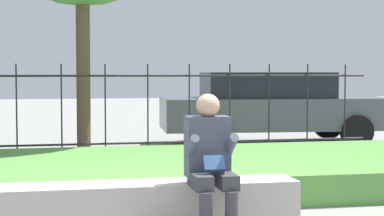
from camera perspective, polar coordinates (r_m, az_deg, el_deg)
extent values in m
cube|color=#ADA89E|center=(5.83, -5.01, -8.87)|extent=(2.95, 0.46, 0.46)
cylinder|color=#38383D|center=(5.36, 1.23, -9.45)|extent=(0.11, 0.11, 0.37)
cube|color=#38383D|center=(5.51, 0.74, -6.50)|extent=(0.15, 0.42, 0.13)
cylinder|color=#38383D|center=(5.41, 3.53, -9.33)|extent=(0.11, 0.11, 0.37)
cube|color=#38383D|center=(5.56, 2.97, -6.42)|extent=(0.15, 0.42, 0.13)
cube|color=#424756|center=(5.70, 1.37, -3.44)|extent=(0.38, 0.24, 0.54)
sphere|color=tan|center=(5.65, 1.42, 0.21)|extent=(0.21, 0.21, 0.21)
cylinder|color=#424756|center=(5.51, 0.01, -3.46)|extent=(0.08, 0.29, 0.24)
cylinder|color=#424756|center=(5.59, 3.46, -3.37)|extent=(0.08, 0.29, 0.24)
cube|color=#335689|center=(5.46, 1.99, -4.89)|extent=(0.18, 0.09, 0.13)
cube|color=#569342|center=(8.11, -4.20, -5.85)|extent=(10.13, 3.15, 0.35)
cylinder|color=#232326|center=(10.28, -5.81, -3.14)|extent=(8.13, 0.03, 0.03)
cylinder|color=#232326|center=(10.22, -5.84, 2.87)|extent=(8.13, 0.03, 0.03)
cylinder|color=#232326|center=(10.21, -15.32, -0.61)|extent=(0.02, 0.02, 1.58)
cylinder|color=#232326|center=(10.19, -11.52, -0.57)|extent=(0.02, 0.02, 1.58)
cylinder|color=#232326|center=(10.21, -7.71, -0.52)|extent=(0.02, 0.02, 1.58)
cylinder|color=#232326|center=(10.28, -3.94, -0.48)|extent=(0.02, 0.02, 1.58)
cylinder|color=#232326|center=(10.39, -0.24, -0.43)|extent=(0.02, 0.02, 1.58)
cylinder|color=#232326|center=(10.54, 3.37, -0.38)|extent=(0.02, 0.02, 1.58)
cylinder|color=#232326|center=(10.74, 6.86, -0.33)|extent=(0.02, 0.02, 1.58)
cylinder|color=#232326|center=(10.97, 10.22, -0.29)|extent=(0.02, 0.02, 1.58)
cylinder|color=#232326|center=(11.24, 13.42, -0.24)|extent=(0.02, 0.02, 1.58)
cube|color=#4C5156|center=(13.04, 7.36, -0.45)|extent=(4.65, 2.01, 0.63)
cube|color=black|center=(12.97, 6.60, 2.05)|extent=(2.60, 1.66, 0.51)
cylinder|color=black|center=(12.73, 14.44, -2.02)|extent=(0.64, 0.25, 0.62)
cylinder|color=black|center=(14.26, 11.98, -1.44)|extent=(0.64, 0.25, 0.62)
cylinder|color=black|center=(11.97, 1.83, -2.25)|extent=(0.64, 0.25, 0.62)
cylinder|color=black|center=(13.59, 0.72, -1.60)|extent=(0.64, 0.25, 0.62)
cylinder|color=brown|center=(10.67, -9.65, 4.23)|extent=(0.23, 0.23, 3.30)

